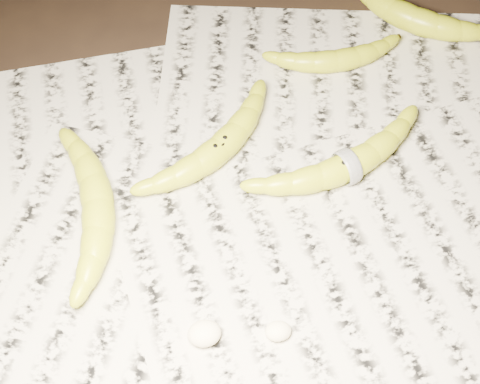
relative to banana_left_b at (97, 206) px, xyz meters
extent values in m
plane|color=black|center=(0.17, -0.06, -0.03)|extent=(3.00, 3.00, 0.00)
cube|color=beige|center=(0.18, -0.03, -0.02)|extent=(0.90, 0.70, 0.01)
torus|color=white|center=(0.31, 0.00, 0.00)|extent=(0.02, 0.05, 0.05)
ellipsoid|color=#FDEEC4|center=(0.10, -0.18, -0.01)|extent=(0.04, 0.03, 0.02)
ellipsoid|color=#FDEEC4|center=(0.18, -0.19, -0.01)|extent=(0.03, 0.02, 0.02)
ellipsoid|color=#FDEEC4|center=(0.18, -0.19, -0.01)|extent=(0.03, 0.02, 0.02)
camera|label=1|loc=(0.09, -0.44, 0.69)|focal=50.00mm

